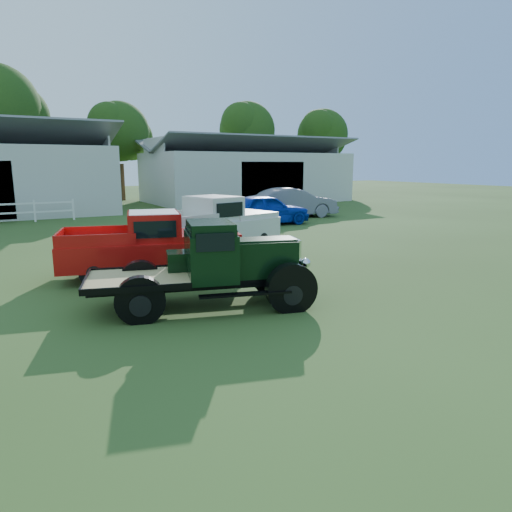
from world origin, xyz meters
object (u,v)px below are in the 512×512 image
white_pickup (211,225)px  misc_car_grey (293,203)px  misc_car_blue (265,210)px  vintage_flatbed (207,265)px  red_pickup (151,244)px

white_pickup → misc_car_grey: size_ratio=1.02×
white_pickup → misc_car_blue: (5.54, 5.45, -0.18)m
white_pickup → misc_car_blue: 7.77m
vintage_flatbed → white_pickup: size_ratio=0.90×
red_pickup → misc_car_grey: size_ratio=0.96×
vintage_flatbed → misc_car_grey: 17.82m
vintage_flatbed → misc_car_blue: vintage_flatbed is taller
vintage_flatbed → misc_car_blue: bearing=69.9°
misc_car_blue → white_pickup: bearing=136.1°
misc_car_blue → misc_car_grey: (3.24, 2.22, 0.06)m
red_pickup → white_pickup: (2.97, 2.47, 0.06)m
vintage_flatbed → red_pickup: bearing=109.4°
misc_car_grey → misc_car_blue: bearing=135.7°
white_pickup → misc_car_blue: bearing=30.0°
vintage_flatbed → white_pickup: 6.51m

